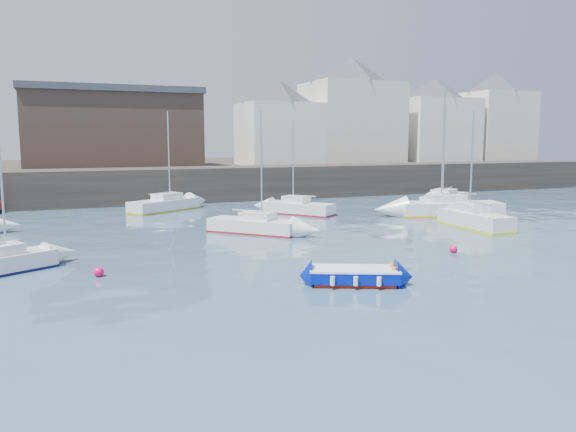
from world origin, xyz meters
name	(u,v)px	position (x,y,z in m)	size (l,w,h in m)	color
water	(424,306)	(0.00, 0.00, 0.00)	(220.00, 220.00, 0.00)	#2D4760
quay_wall	(192,184)	(0.00, 35.00, 1.50)	(90.00, 5.00, 3.00)	#28231E
land_strip	(159,174)	(0.00, 53.00, 1.40)	(90.00, 32.00, 2.80)	#28231E
bldg_east_a	(352,110)	(20.00, 42.00, 8.81)	(13.36, 13.36, 11.80)	beige
bldg_east_b	(434,120)	(31.00, 41.50, 7.87)	(11.88, 11.88, 9.95)	white
bldg_east_c	(494,117)	(40.00, 41.50, 8.37)	(11.14, 11.14, 10.95)	beige
bldg_east_d	(279,122)	(11.00, 41.50, 7.36)	(11.14, 11.14, 8.95)	white
warehouse	(112,128)	(-6.00, 43.00, 6.62)	(16.40, 10.40, 7.60)	#3D2D26
blue_dinghy	(354,275)	(-0.82, 3.34, 0.36)	(3.66, 2.71, 0.64)	maroon
sailboat_b	(254,225)	(-0.50, 16.07, 0.46)	(5.05, 5.22, 7.08)	white
sailboat_c	(474,219)	(12.89, 12.73, 0.55)	(2.01, 5.58, 7.24)	white
sailboat_d	(450,208)	(15.11, 17.94, 0.56)	(7.62, 4.52, 9.26)	white
sailboat_f	(299,208)	(5.29, 22.86, 0.49)	(4.54, 5.27, 6.91)	white
sailboat_g	(445,199)	(19.46, 24.15, 0.47)	(6.68, 5.40, 8.36)	white
sailboat_h	(165,204)	(-3.55, 28.62, 0.50)	(6.04, 4.79, 7.65)	white
buoy_near	(99,276)	(-9.73, 8.32, 0.00)	(0.41, 0.41, 0.41)	#FF0854
buoy_mid	(453,253)	(6.62, 6.85, 0.00)	(0.38, 0.38, 0.38)	#FF0854
buoy_far	(283,237)	(0.57, 14.12, 0.00)	(0.41, 0.41, 0.41)	#FF0854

